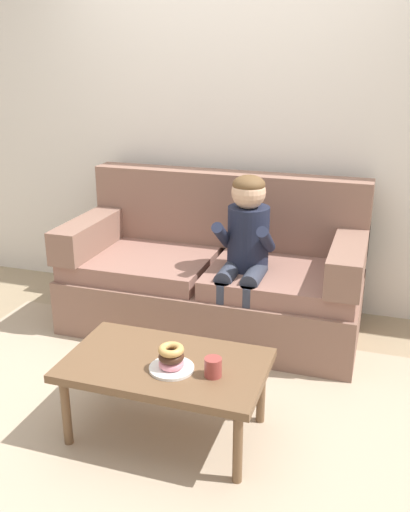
{
  "coord_description": "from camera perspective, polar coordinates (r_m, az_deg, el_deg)",
  "views": [
    {
      "loc": [
        1.1,
        -2.58,
        1.8
      ],
      "look_at": [
        0.12,
        0.45,
        0.65
      ],
      "focal_mm": 39.91,
      "sensor_mm": 36.0,
      "label": 1
    }
  ],
  "objects": [
    {
      "name": "mug",
      "position": [
        2.61,
        0.81,
        -11.08
      ],
      "size": [
        0.08,
        0.08,
        0.09
      ],
      "primitive_type": "cylinder",
      "color": "#993D38",
      "rests_on": "coffee_table"
    },
    {
      "name": "donut_second",
      "position": [
        2.65,
        -3.4,
        -10.03
      ],
      "size": [
        0.17,
        0.17,
        0.04
      ],
      "primitive_type": "torus",
      "rotation": [
        0.0,
        0.0,
        0.96
      ],
      "color": "#422619",
      "rests_on": "donut"
    },
    {
      "name": "coffee_table",
      "position": [
        2.78,
        -3.97,
        -11.27
      ],
      "size": [
        0.96,
        0.58,
        0.41
      ],
      "color": "brown",
      "rests_on": "ground"
    },
    {
      "name": "area_rug",
      "position": [
        3.14,
        -6.21,
        -15.14
      ],
      "size": [
        2.81,
        2.01,
        0.01
      ],
      "primitive_type": "cube",
      "color": "tan",
      "rests_on": "ground"
    },
    {
      "name": "couch",
      "position": [
        3.87,
        1.02,
        -2.01
      ],
      "size": [
        1.94,
        0.9,
        1.02
      ],
      "color": "#846051",
      "rests_on": "ground"
    },
    {
      "name": "plate",
      "position": [
        2.69,
        -3.37,
        -11.16
      ],
      "size": [
        0.21,
        0.21,
        0.01
      ],
      "primitive_type": "cylinder",
      "color": "white",
      "rests_on": "coffee_table"
    },
    {
      "name": "donut",
      "position": [
        2.67,
        -3.38,
        -10.7
      ],
      "size": [
        0.14,
        0.14,
        0.04
      ],
      "primitive_type": "torus",
      "rotation": [
        0.0,
        0.0,
        1.42
      ],
      "color": "pink",
      "rests_on": "plate"
    },
    {
      "name": "toy_controller",
      "position": [
        3.48,
        -9.83,
        -11.17
      ],
      "size": [
        0.23,
        0.09,
        0.05
      ],
      "rotation": [
        0.0,
        0.0,
        -0.29
      ],
      "color": "gold",
      "rests_on": "ground"
    },
    {
      "name": "wall_back",
      "position": [
        4.15,
        2.62,
        14.29
      ],
      "size": [
        8.0,
        0.1,
        2.8
      ],
      "primitive_type": "cube",
      "color": "silver",
      "rests_on": "ground"
    },
    {
      "name": "person_child",
      "position": [
        3.5,
        4.02,
        0.99
      ],
      "size": [
        0.34,
        0.58,
        1.1
      ],
      "color": "#1E2338",
      "rests_on": "ground"
    },
    {
      "name": "donut_third",
      "position": [
        2.64,
        -3.41,
        -9.35
      ],
      "size": [
        0.15,
        0.15,
        0.04
      ],
      "primitive_type": "torus",
      "rotation": [
        0.0,
        0.0,
        0.34
      ],
      "color": "tan",
      "rests_on": "donut_second"
    },
    {
      "name": "ground",
      "position": [
        3.33,
        -4.42,
        -12.92
      ],
      "size": [
        10.0,
        10.0,
        0.0
      ],
      "primitive_type": "plane",
      "color": "#9E896B"
    }
  ]
}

